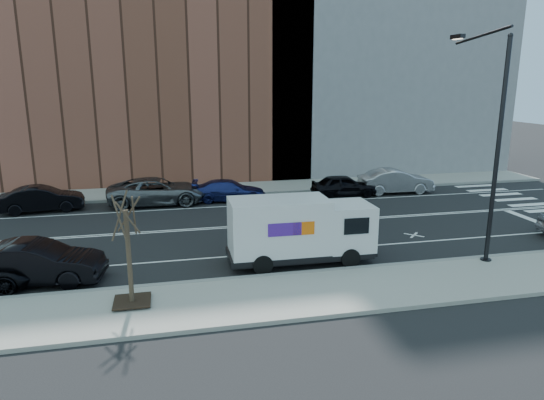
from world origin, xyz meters
name	(u,v)px	position (x,y,z in m)	size (l,w,h in m)	color
ground	(279,224)	(0.00, 0.00, 0.00)	(120.00, 120.00, 0.00)	black
sidewalk_near	(336,291)	(0.00, -8.80, 0.07)	(44.00, 3.60, 0.15)	gray
sidewalk_far	(250,188)	(0.00, 8.80, 0.07)	(44.00, 3.60, 0.15)	gray
curb_near	(321,272)	(0.00, -7.00, 0.08)	(44.00, 0.25, 0.17)	gray
curb_far	(255,194)	(0.00, 7.00, 0.08)	(44.00, 0.25, 0.17)	gray
crosswalk	(539,207)	(16.00, 0.00, 0.00)	(3.00, 14.00, 0.01)	white
road_markings	(279,224)	(0.00, 0.00, 0.00)	(40.00, 8.60, 0.01)	white
bldg_brick	(127,31)	(-8.00, 15.60, 11.00)	(26.00, 10.00, 22.00)	brown
bldg_concrete	(378,11)	(12.00, 15.60, 13.00)	(20.00, 10.00, 26.00)	slate
streetlight	(491,139)	(7.00, -6.91, 5.08)	(0.44, 4.02, 9.34)	black
street_tree	(130,266)	(-7.00, -8.40, 1.45)	(1.20, 1.20, 3.75)	black
fedex_van	(300,229)	(-0.48, -5.60, 1.44)	(6.02, 2.22, 2.74)	black
far_parked_b	(42,199)	(-12.72, 5.49, 0.74)	(1.57, 4.51, 1.49)	black
far_parked_c	(157,191)	(-6.28, 5.80, 0.82)	(2.71, 5.88, 1.63)	#575A5F
far_parked_d	(229,190)	(-1.86, 5.74, 0.66)	(1.85, 4.56, 1.32)	navy
far_parked_e	(344,186)	(5.60, 5.31, 0.72)	(1.70, 4.22, 1.44)	black
far_parked_f	(396,181)	(9.36, 5.50, 0.81)	(1.72, 4.93, 1.63)	#A4A3A8
driving_sedan	(321,217)	(1.76, -1.61, 0.72)	(1.53, 4.39, 1.45)	#B2B1B6
near_parked_rear_a	(35,263)	(-10.56, -5.58, 0.80)	(1.70, 4.86, 1.60)	black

